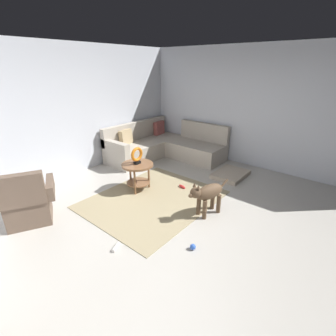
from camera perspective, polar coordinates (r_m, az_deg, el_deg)
ground_plane at (r=4.08m, az=2.52°, el=-11.81°), size 6.00×6.00×0.10m
wall_back at (r=5.71m, az=-21.98°, el=11.93°), size 6.00×0.12×2.70m
wall_right at (r=6.05m, az=20.30°, el=12.70°), size 0.12×6.00×2.70m
area_rug at (r=4.53m, az=-3.42°, el=-7.19°), size 2.30×1.90×0.01m
sectional_couch at (r=6.49m, az=-1.04°, el=5.01°), size 2.20×2.25×0.88m
armchair at (r=4.34m, az=-29.72°, el=-7.07°), size 0.98×0.90×0.88m
side_table at (r=4.73m, az=-7.03°, el=-0.40°), size 0.60×0.60×0.54m
torus_sculpture at (r=4.63m, az=-7.21°, el=2.96°), size 0.28×0.08×0.33m
dog_bed_mat at (r=5.58m, az=14.27°, el=-1.42°), size 0.80×0.60×0.09m
dog at (r=3.97m, az=9.13°, el=-5.90°), size 0.83×0.35×0.63m
dog_toy_ball at (r=3.44m, az=5.76°, el=-17.69°), size 0.08×0.08×0.08m
dog_toy_rope at (r=3.51m, az=-11.94°, el=-17.45°), size 0.16×0.11×0.05m
dog_toy_bone at (r=4.92m, az=3.27°, el=-4.32°), size 0.09×0.19×0.06m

